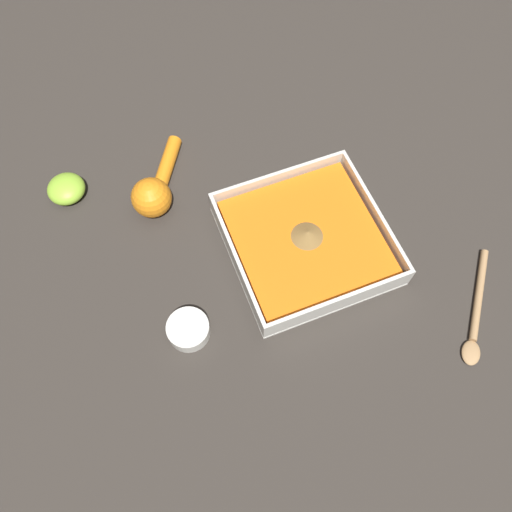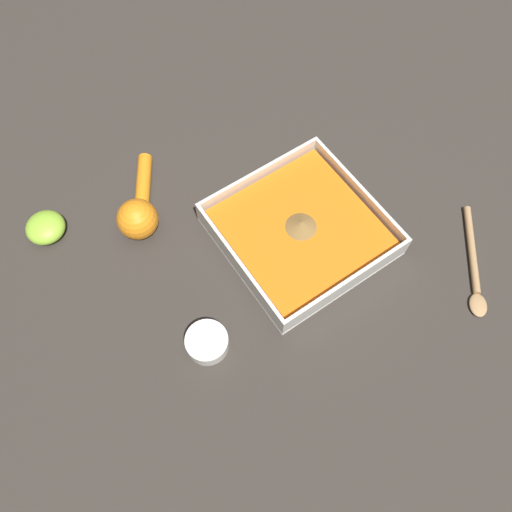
% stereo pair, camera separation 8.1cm
% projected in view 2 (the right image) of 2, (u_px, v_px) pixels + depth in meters
% --- Properties ---
extents(ground_plane, '(4.00, 4.00, 0.00)m').
position_uv_depth(ground_plane, '(292.00, 236.00, 0.85)').
color(ground_plane, '#332D28').
extents(square_dish, '(0.25, 0.25, 0.05)m').
position_uv_depth(square_dish, '(300.00, 231.00, 0.84)').
color(square_dish, silver).
rests_on(square_dish, ground_plane).
extents(spice_bowl, '(0.07, 0.07, 0.03)m').
position_uv_depth(spice_bowl, '(207.00, 342.00, 0.76)').
color(spice_bowl, silver).
rests_on(spice_bowl, ground_plane).
extents(lemon_squeezer, '(0.16, 0.12, 0.07)m').
position_uv_depth(lemon_squeezer, '(139.00, 212.00, 0.84)').
color(lemon_squeezer, orange).
rests_on(lemon_squeezer, ground_plane).
extents(lemon_half, '(0.07, 0.07, 0.04)m').
position_uv_depth(lemon_half, '(46.00, 227.00, 0.84)').
color(lemon_half, '#93CC38').
rests_on(lemon_half, ground_plane).
extents(wooden_spoon, '(0.17, 0.14, 0.01)m').
position_uv_depth(wooden_spoon, '(474.00, 266.00, 0.82)').
color(wooden_spoon, tan).
rests_on(wooden_spoon, ground_plane).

